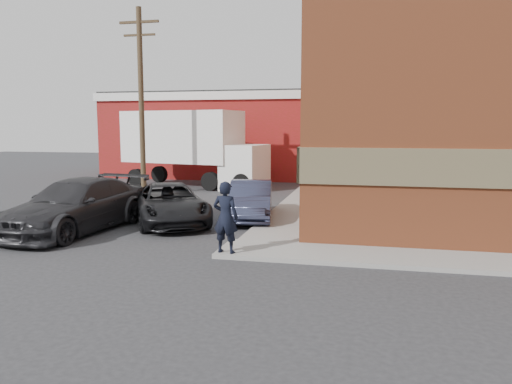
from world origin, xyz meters
The scene contains 10 objects.
ground centered at (0.00, 0.00, 0.00)m, with size 90.00×90.00×0.00m, color #28282B.
brick_building centered at (8.50, 9.00, 4.68)m, with size 14.25×18.25×9.36m.
sidewalk_west centered at (0.60, 9.00, 0.06)m, with size 1.80×18.00×0.12m, color gray.
warehouse centered at (-6.00, 20.00, 2.81)m, with size 16.30×8.30×5.60m.
utility_pole centered at (-7.50, 9.00, 4.75)m, with size 2.00×0.26×9.00m.
man centered at (-0.20, -1.55, 1.05)m, with size 0.68×0.45×1.87m, color black.
sedan centered at (-0.80, 3.79, 0.70)m, with size 1.49×4.26×1.41m, color #303651.
suv_a centered at (-3.40, 2.41, 0.69)m, with size 2.30×4.99×1.39m, color black.
suv_b centered at (-5.81, 0.50, 0.84)m, with size 2.35×5.79×1.68m, color #28282B.
box_truck centered at (-6.10, 12.66, 2.43)m, with size 8.89×4.23×4.22m.
Camera 1 is at (3.36, -13.69, 3.37)m, focal length 35.00 mm.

